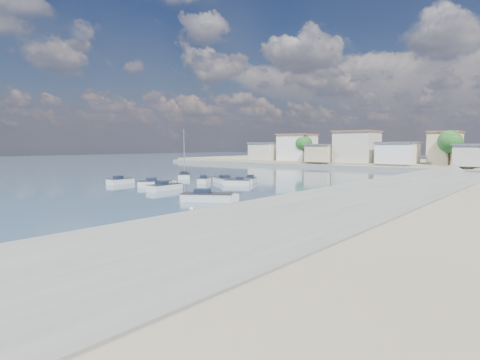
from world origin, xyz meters
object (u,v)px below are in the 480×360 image
Objects in this scene: motorboat_f at (204,180)px; motorboat_e at (122,181)px; motorboat_c at (223,180)px; motorboat_h at (210,197)px; motorboat_b at (157,184)px; sailboat at (184,176)px; motorboat_g at (250,181)px; motorboat_d at (236,183)px; motorboat_a at (166,187)px.

motorboat_e is at bearing -134.29° from motorboat_f.
motorboat_c is 1.58× the size of motorboat_f.
motorboat_h is (14.87, -14.34, 0.00)m from motorboat_f.
motorboat_b is 14.95m from sailboat.
motorboat_e is 19.85m from motorboat_g.
motorboat_g is (-0.46, 3.98, 0.00)m from motorboat_d.
motorboat_b and motorboat_g have the same top height.
motorboat_a and motorboat_e have the same top height.
sailboat is at bearing 179.32° from motorboat_g.
motorboat_a is 0.93× the size of motorboat_h.
motorboat_a is 0.60× the size of sailboat.
sailboat is (-0.44, 13.53, 0.03)m from motorboat_e.
motorboat_c is at bearing 72.78° from motorboat_b.
motorboat_e is at bearing -88.12° from sailboat.
sailboat reaches higher than motorboat_g.
motorboat_a and motorboat_d have the same top height.
motorboat_b is at bearing 159.54° from motorboat_h.
motorboat_d is at bearing -14.94° from sailboat.
motorboat_d is 16.95m from motorboat_h.
motorboat_f is at bearing -25.40° from sailboat.
motorboat_f is 0.82× the size of motorboat_g.
motorboat_g is at bearing 36.21° from motorboat_f.
motorboat_f is (-6.26, -0.27, 0.00)m from motorboat_d.
motorboat_c and motorboat_d have the same top height.
motorboat_b is at bearing -58.08° from sailboat.
motorboat_b is at bearing -107.22° from motorboat_c.
motorboat_f is at bearing 136.04° from motorboat_h.
sailboat is at bearing 154.60° from motorboat_f.
motorboat_c is at bearing 154.27° from motorboat_d.
motorboat_d and motorboat_f have the same top height.
motorboat_g is at bearing 60.02° from motorboat_b.
sailboat is at bearing 169.65° from motorboat_c.
motorboat_d is 0.86× the size of motorboat_e.
motorboat_a is at bearing -105.76° from motorboat_d.
motorboat_d and motorboat_e have the same top height.
motorboat_h is 0.65× the size of sailboat.
motorboat_a is 19.52m from sailboat.
motorboat_b is 0.83× the size of motorboat_c.
motorboat_g is 15.13m from sailboat.
motorboat_c is 4.86m from motorboat_d.
motorboat_a is 5.16m from motorboat_b.
motorboat_a is at bearing 161.91° from motorboat_h.
motorboat_g is (5.80, 4.25, 0.00)m from motorboat_f.
motorboat_e is 13.54m from sailboat.
motorboat_c is 4.34m from motorboat_g.
motorboat_b is 8.39m from motorboat_f.
motorboat_e is 1.06× the size of motorboat_g.
motorboat_a is at bearing -73.02° from motorboat_f.
motorboat_g is at bearing -0.68° from sailboat.
motorboat_f is (8.88, 9.10, -0.00)m from motorboat_e.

